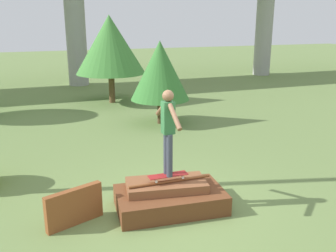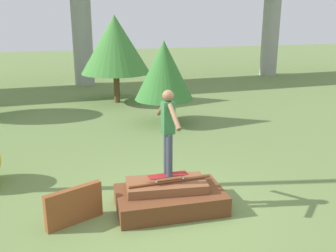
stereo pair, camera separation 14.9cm
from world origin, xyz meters
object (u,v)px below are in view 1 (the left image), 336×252
skater (168,127)px  tree_mid_back (160,71)px  skateboard (168,175)px  tree_behind_right (110,45)px

skater → tree_mid_back: 6.31m
skateboard → tree_mid_back: (1.84, 6.03, 1.22)m
skateboard → skater: bearing=0.0°
tree_behind_right → tree_mid_back: bearing=-76.9°
skateboard → tree_behind_right: bearing=84.9°
tree_mid_back → skateboard: bearing=-106.9°
skateboard → skater: size_ratio=0.47×
skateboard → tree_behind_right: 10.31m
skater → tree_mid_back: tree_mid_back is taller
skater → tree_behind_right: tree_behind_right is taller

